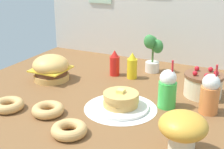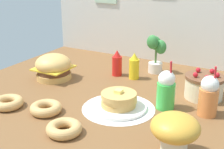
% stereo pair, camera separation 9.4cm
% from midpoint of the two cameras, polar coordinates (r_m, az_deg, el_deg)
% --- Properties ---
extents(ground_plane, '(1.90, 1.81, 0.02)m').
position_cam_midpoint_polar(ground_plane, '(1.85, -3.16, -5.04)').
color(ground_plane, brown).
extents(doily_mat, '(0.41, 0.41, 0.00)m').
position_cam_midpoint_polar(doily_mat, '(1.75, 0.03, -6.19)').
color(doily_mat, white).
rests_on(doily_mat, ground_plane).
extents(burger, '(0.25, 0.25, 0.18)m').
position_cam_midpoint_polar(burger, '(2.18, -12.34, 1.13)').
color(burger, '#DBA859').
rests_on(burger, ground_plane).
extents(pancake_stack, '(0.32, 0.32, 0.11)m').
position_cam_midpoint_polar(pancake_stack, '(1.73, 0.06, -4.96)').
color(pancake_stack, white).
rests_on(pancake_stack, doily_mat).
extents(layer_cake, '(0.23, 0.23, 0.17)m').
position_cam_midpoint_polar(layer_cake, '(1.95, 15.05, -1.82)').
color(layer_cake, beige).
rests_on(layer_cake, ground_plane).
extents(ketchup_bottle, '(0.07, 0.07, 0.19)m').
position_cam_midpoint_polar(ketchup_bottle, '(2.22, -0.73, 1.98)').
color(ketchup_bottle, red).
rests_on(ketchup_bottle, ground_plane).
extents(mustard_bottle, '(0.07, 0.07, 0.19)m').
position_cam_midpoint_polar(mustard_bottle, '(2.16, 2.47, 1.48)').
color(mustard_bottle, yellow).
rests_on(mustard_bottle, ground_plane).
extents(cream_soda_cup, '(0.10, 0.10, 0.28)m').
position_cam_midpoint_polar(cream_soda_cup, '(1.74, 8.62, -2.64)').
color(cream_soda_cup, green).
rests_on(cream_soda_cup, ground_plane).
extents(orange_float_cup, '(0.10, 0.10, 0.28)m').
position_cam_midpoint_polar(orange_float_cup, '(1.73, 16.03, -3.46)').
color(orange_float_cup, orange).
rests_on(orange_float_cup, ground_plane).
extents(donut_pink_glaze, '(0.17, 0.17, 0.05)m').
position_cam_midpoint_polar(donut_pink_glaze, '(1.84, -19.90, -5.25)').
color(donut_pink_glaze, tan).
rests_on(donut_pink_glaze, ground_plane).
extents(donut_chocolate, '(0.17, 0.17, 0.05)m').
position_cam_midpoint_polar(donut_chocolate, '(1.72, -13.22, -6.28)').
color(donut_chocolate, tan).
rests_on(donut_chocolate, ground_plane).
extents(donut_vanilla, '(0.17, 0.17, 0.05)m').
position_cam_midpoint_polar(donut_vanilla, '(1.51, -9.65, -9.93)').
color(donut_vanilla, tan).
rests_on(donut_vanilla, ground_plane).
extents(potted_plant, '(0.14, 0.11, 0.28)m').
position_cam_midpoint_polar(potted_plant, '(2.29, 6.31, 4.14)').
color(potted_plant, white).
rests_on(potted_plant, ground_plane).
extents(mushroom_stool, '(0.20, 0.20, 0.20)m').
position_cam_midpoint_polar(mushroom_stool, '(1.33, 10.85, -9.90)').
color(mushroom_stool, beige).
rests_on(mushroom_stool, ground_plane).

